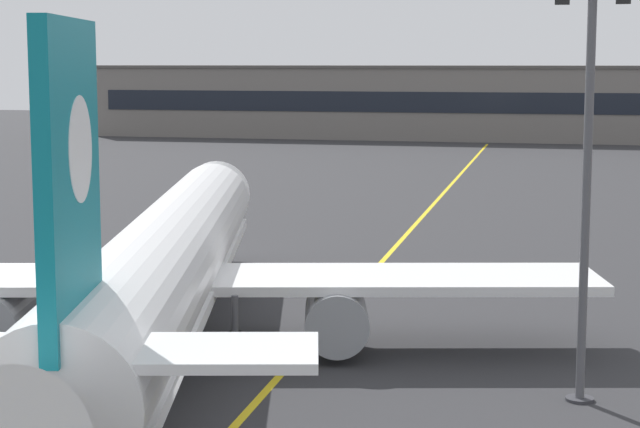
{
  "coord_description": "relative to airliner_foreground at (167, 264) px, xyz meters",
  "views": [
    {
      "loc": [
        10.77,
        -26.66,
        10.69
      ],
      "look_at": [
        1.37,
        11.69,
        5.28
      ],
      "focal_mm": 62.37,
      "sensor_mm": 36.0,
      "label": 1
    }
  ],
  "objects": [
    {
      "name": "terminal_building",
      "position": [
        11.72,
        117.81,
        1.75
      ],
      "size": [
        135.65,
        12.4,
        10.22
      ],
      "color": "slate",
      "rests_on": "ground"
    },
    {
      "name": "apron_lamp_post",
      "position": [
        14.86,
        -2.32,
        3.4
      ],
      "size": [
        2.24,
        0.9,
        12.92
      ],
      "color": "#515156",
      "rests_on": "ground"
    },
    {
      "name": "taxiway_centreline",
      "position": [
        4.2,
        19.12,
        -3.37
      ],
      "size": [
        5.44,
        179.94,
        0.01
      ],
      "primitive_type": "cube",
      "rotation": [
        0.0,
        0.0,
        0.03
      ],
      "color": "yellow",
      "rests_on": "ground"
    },
    {
      "name": "airliner_foreground",
      "position": [
        0.0,
        0.0,
        0.0
      ],
      "size": [
        32.21,
        40.95,
        11.65
      ],
      "color": "white",
      "rests_on": "ground"
    }
  ]
}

